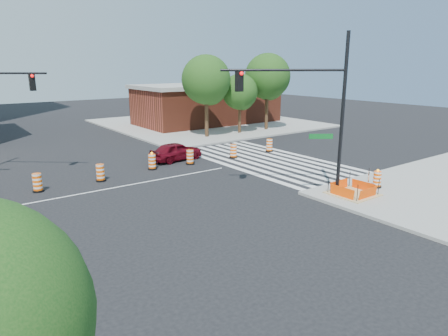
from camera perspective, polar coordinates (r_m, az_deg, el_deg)
The scene contains 19 objects.
ground at distance 23.66m, azimuth -14.20°, elevation -2.52°, with size 120.00×120.00×0.00m, color black.
sidewalk_ne at distance 47.59m, azimuth -2.35°, elevation 6.44°, with size 22.00×22.00×0.15m, color gray.
crosswalk_east at distance 29.35m, azimuth 5.92°, elevation 1.15°, with size 6.75×13.50×0.01m.
lane_centerline at distance 23.66m, azimuth -14.20°, elevation -2.51°, with size 14.00×0.12×0.01m, color silver.
excavation_pit at distance 22.10m, azimuth 17.91°, elevation -3.40°, with size 2.20×2.20×0.90m.
brick_storefront at distance 47.33m, azimuth -2.38°, elevation 9.13°, with size 16.50×8.50×4.60m.
red_coupe at distance 29.18m, azimuth -6.85°, elevation 2.39°, with size 1.59×3.95×1.35m, color #5C0713.
signal_pole_se at distance 20.56m, azimuth 12.11°, elevation 9.38°, with size 5.20×3.62×8.20m.
pit_drum at distance 23.67m, azimuth 21.02°, elevation -1.59°, with size 0.53×0.53×1.04m.
barricade at distance 23.14m, azimuth 19.94°, elevation -1.43°, with size 0.78×0.55×1.08m.
tree_north_c at distance 37.65m, azimuth -2.52°, elevation 12.10°, with size 4.53×4.53×7.70m.
tree_north_d at distance 39.86m, azimuth 2.30°, elevation 10.54°, with size 3.50×3.50×5.95m.
tree_north_e at distance 42.30m, azimuth 6.23°, elevation 12.52°, with size 4.68×4.68×7.95m.
median_drum_2 at distance 24.09m, azimuth -25.09°, elevation -1.99°, with size 0.60×0.60×1.02m.
median_drum_3 at distance 24.92m, azimuth -17.24°, elevation -0.73°, with size 0.60×0.60×1.02m.
median_drum_4 at distance 26.90m, azimuth -10.23°, elevation 0.82°, with size 0.60×0.60×1.18m.
median_drum_5 at distance 27.97m, azimuth -4.87°, elevation 1.50°, with size 0.60×0.60×1.02m.
median_drum_6 at distance 29.79m, azimuth 1.36°, elevation 2.36°, with size 0.60×0.60×1.02m.
median_drum_7 at distance 32.16m, azimuth 6.50°, elevation 3.18°, with size 0.60×0.60×1.02m.
Camera 1 is at (-8.30, -21.10, 6.75)m, focal length 32.00 mm.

